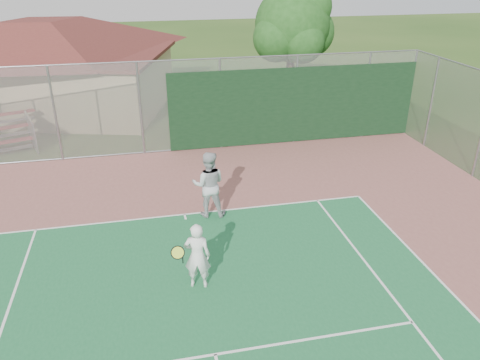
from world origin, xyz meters
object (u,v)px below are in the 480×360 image
Objects in this scene: clubhouse at (45,57)px; player_grey_back at (209,185)px; tree at (294,27)px; player_white_front at (197,256)px.

player_grey_back is at bearing -48.31° from clubhouse.
tree is 12.16m from player_grey_back.
clubhouse is at bearing -52.82° from player_grey_back.
player_grey_back is (5.97, -12.24, -1.59)m from clubhouse.
player_white_front is at bearing -55.65° from clubhouse.
player_grey_back reaches higher than player_white_front.
tree is (11.74, -1.93, 1.29)m from clubhouse.
clubhouse is 13.71m from player_grey_back.
player_white_front is at bearing -115.81° from tree.
clubhouse is 6.85× the size of player_grey_back.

